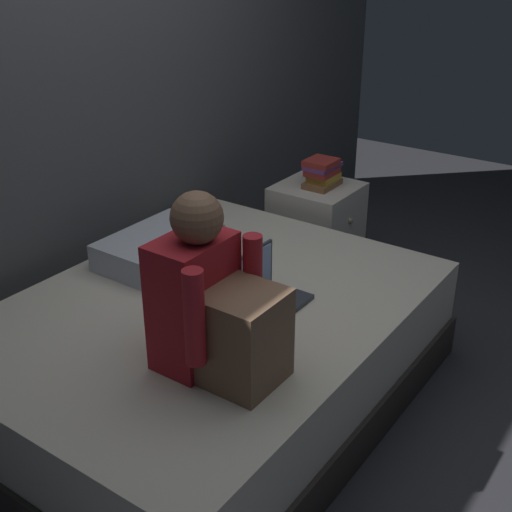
{
  "coord_description": "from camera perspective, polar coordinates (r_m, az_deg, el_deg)",
  "views": [
    {
      "loc": [
        -2.1,
        -1.28,
        1.91
      ],
      "look_at": [
        -0.14,
        0.1,
        0.75
      ],
      "focal_mm": 47.26,
      "sensor_mm": 36.0,
      "label": 1
    }
  ],
  "objects": [
    {
      "name": "nightstand",
      "position": [
        4.02,
        5.08,
        1.99
      ],
      "size": [
        0.44,
        0.46,
        0.59
      ],
      "color": "beige",
      "rests_on": "ground_plane"
    },
    {
      "name": "person_sitting",
      "position": [
        2.32,
        -3.6,
        -4.26
      ],
      "size": [
        0.39,
        0.44,
        0.66
      ],
      "color": "#B21E28",
      "rests_on": "bed"
    },
    {
      "name": "ground_plane",
      "position": [
        3.12,
        3.01,
        -12.1
      ],
      "size": [
        8.0,
        8.0,
        0.0
      ],
      "primitive_type": "plane",
      "color": "#2D2D33"
    },
    {
      "name": "wall_back",
      "position": [
        3.3,
        -14.93,
        15.16
      ],
      "size": [
        5.6,
        0.1,
        2.7
      ],
      "primitive_type": "cube",
      "color": "#4C4F54",
      "rests_on": "ground_plane"
    },
    {
      "name": "laptop",
      "position": [
        2.81,
        0.59,
        -3.06
      ],
      "size": [
        0.32,
        0.23,
        0.22
      ],
      "color": "#333842",
      "rests_on": "bed"
    },
    {
      "name": "book_stack",
      "position": [
        3.88,
        5.64,
        7.02
      ],
      "size": [
        0.23,
        0.16,
        0.16
      ],
      "color": "brown",
      "rests_on": "nightstand"
    },
    {
      "name": "bed",
      "position": [
        2.98,
        -3.9,
        -8.21
      ],
      "size": [
        2.0,
        1.5,
        0.5
      ],
      "color": "#332D2B",
      "rests_on": "ground_plane"
    },
    {
      "name": "pillow",
      "position": [
        3.21,
        -8.19,
        0.75
      ],
      "size": [
        0.56,
        0.36,
        0.13
      ],
      "primitive_type": "cube",
      "color": "silver",
      "rests_on": "bed"
    }
  ]
}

